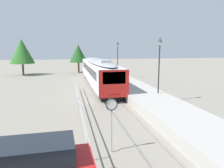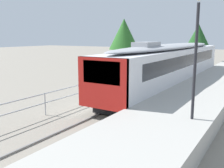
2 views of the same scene
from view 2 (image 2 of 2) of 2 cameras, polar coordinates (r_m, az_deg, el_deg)
The scene contains 7 objects.
ground_plane at distance 15.21m, azimuth -10.86°, elevation -5.93°, with size 160.00×160.00×0.00m, color gray.
track_rails at distance 13.44m, azimuth -1.27°, elevation -7.80°, with size 3.20×60.00×0.14m.
commuter_train at distance 21.86m, azimuth 12.99°, elevation 4.69°, with size 2.82×20.93×3.74m.
station_platform at distance 11.95m, azimuth 12.08°, elevation -8.29°, with size 3.90×60.00×0.90m, color #A8A59E.
platform_lamp_mid_platform at distance 10.75m, azimuth 18.23°, elevation 11.97°, with size 0.34×0.34×5.35m.
tree_behind_carpark at distance 37.98m, azimuth 18.40°, elevation 9.64°, with size 3.70×3.70×5.89m.
tree_behind_station_far at distance 40.26m, azimuth 2.64°, elevation 10.89°, with size 4.56×4.56×6.88m.
Camera 2 is at (6.93, 11.29, 4.24)m, focal length 41.62 mm.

